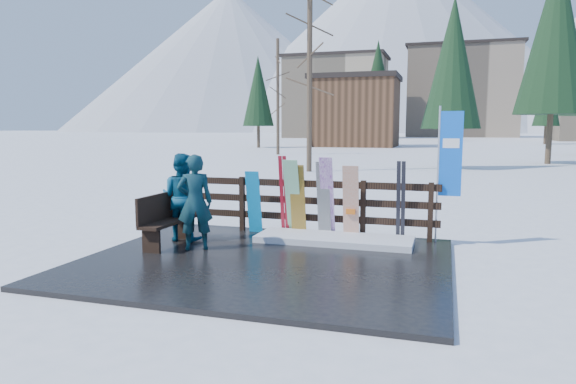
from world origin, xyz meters
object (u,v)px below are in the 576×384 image
(bench, at_px, (165,218))
(snowboard_5, at_px, (351,203))
(person_front, at_px, (195,202))
(snowboard_1, at_px, (293,198))
(snowboard_4, at_px, (324,200))
(rental_flag, at_px, (448,159))
(snowboard_0, at_px, (254,202))
(snowboard_3, at_px, (327,197))
(person_back, at_px, (182,197))
(snowboard_2, at_px, (298,200))

(bench, distance_m, snowboard_5, 3.58)
(person_front, bearing_deg, snowboard_1, -156.33)
(snowboard_1, xyz_separation_m, snowboard_5, (1.19, -0.00, -0.05))
(snowboard_4, height_order, rental_flag, rental_flag)
(snowboard_5, bearing_deg, person_front, -146.34)
(snowboard_1, xyz_separation_m, rental_flag, (2.98, 0.27, 0.82))
(snowboard_0, xyz_separation_m, snowboard_1, (0.85, 0.00, 0.13))
(rental_flag, bearing_deg, snowboard_3, -173.19)
(bench, bearing_deg, person_back, 80.27)
(snowboard_0, bearing_deg, bench, -127.29)
(bench, height_order, person_back, person_back)
(snowboard_1, distance_m, person_back, 2.21)
(snowboard_2, xyz_separation_m, snowboard_4, (0.54, 0.00, 0.04))
(snowboard_0, xyz_separation_m, person_back, (-1.10, -1.06, 0.20))
(snowboard_2, relative_size, snowboard_4, 0.95)
(snowboard_4, bearing_deg, person_back, -157.77)
(snowboard_1, xyz_separation_m, snowboard_3, (0.72, 0.00, 0.03))
(snowboard_4, bearing_deg, snowboard_2, -180.00)
(snowboard_2, distance_m, person_front, 2.22)
(bench, distance_m, person_front, 0.79)
(snowboard_0, relative_size, snowboard_5, 0.89)
(bench, height_order, snowboard_1, snowboard_1)
(person_back, bearing_deg, snowboard_1, -152.95)
(snowboard_5, distance_m, rental_flag, 2.01)
(snowboard_3, height_order, rental_flag, rental_flag)
(snowboard_2, bearing_deg, bench, -143.98)
(snowboard_5, distance_m, person_back, 3.31)
(snowboard_0, height_order, snowboard_1, snowboard_1)
(snowboard_1, height_order, snowboard_4, snowboard_1)
(snowboard_4, distance_m, snowboard_5, 0.55)
(snowboard_1, relative_size, rental_flag, 0.62)
(snowboard_0, height_order, snowboard_2, snowboard_2)
(person_back, bearing_deg, snowboard_5, -162.84)
(snowboard_4, relative_size, snowboard_5, 1.06)
(snowboard_0, xyz_separation_m, snowboard_4, (1.49, 0.00, 0.11))
(snowboard_2, bearing_deg, rental_flag, 5.37)
(snowboard_2, distance_m, snowboard_3, 0.62)
(snowboard_1, xyz_separation_m, snowboard_2, (0.10, 0.00, -0.05))
(bench, distance_m, snowboard_2, 2.65)
(rental_flag, height_order, person_front, rental_flag)
(person_front, bearing_deg, snowboard_5, -174.24)
(rental_flag, bearing_deg, person_front, -155.65)
(rental_flag, bearing_deg, snowboard_1, -174.82)
(snowboard_4, xyz_separation_m, snowboard_5, (0.55, -0.00, -0.04))
(snowboard_0, height_order, rental_flag, rental_flag)
(snowboard_4, height_order, person_front, person_front)
(snowboard_5, bearing_deg, rental_flag, 8.59)
(rental_flag, distance_m, person_front, 4.79)
(snowboard_3, bearing_deg, rental_flag, 6.81)
(snowboard_1, bearing_deg, snowboard_2, 0.00)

